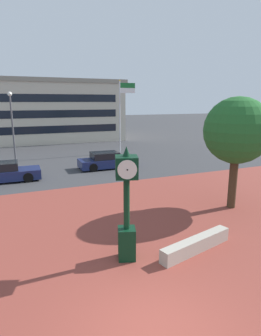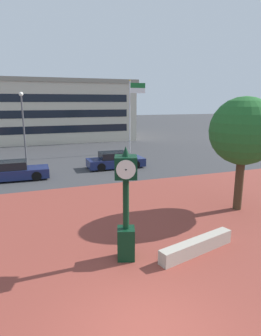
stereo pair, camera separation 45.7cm
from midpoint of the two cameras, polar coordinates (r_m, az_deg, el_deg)
name	(u,v)px [view 2 (the right image)]	position (r m, az deg, el deg)	size (l,w,h in m)	color
ground_plane	(145,334)	(7.62, 4.92, -29.81)	(200.00, 200.00, 0.00)	#38383A
plaza_brick_paving	(101,249)	(10.78, -4.62, -15.72)	(44.00, 16.19, 0.01)	brown
planter_wall	(197,246)	(10.74, 14.20, -14.71)	(3.20, 0.40, 0.50)	#ADA393
street_clock	(126,205)	(9.42, 0.49, -7.31)	(0.88, 0.90, 3.82)	black
plaza_tree	(245,133)	(14.77, 22.42, 6.46)	(3.40, 3.16, 5.41)	#42301E
car_street_mid	(115,161)	(22.99, -2.48, 1.44)	(4.51, 1.96, 1.28)	navy
car_street_far	(14,171)	(20.89, -21.33, -0.63)	(4.40, 1.95, 1.28)	navy
flagpole_primary	(132,110)	(29.43, 0.72, 11.44)	(1.71, 0.14, 7.22)	silver
civic_building	(24,110)	(42.65, -19.93, 10.61)	(28.31, 13.54, 7.89)	beige
street_lamp_post	(23,120)	(26.08, -19.93, 8.96)	(0.36, 0.36, 5.93)	#4C4C51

